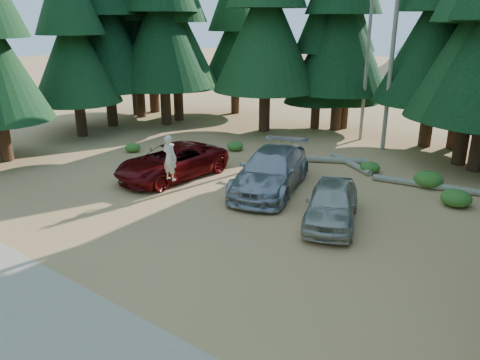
% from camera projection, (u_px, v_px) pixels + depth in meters
% --- Properties ---
extents(ground, '(160.00, 160.00, 0.00)m').
position_uv_depth(ground, '(208.00, 234.00, 16.50)').
color(ground, '#B97D4E').
rests_on(ground, ground).
extents(gravel_strip, '(26.00, 3.50, 0.01)m').
position_uv_depth(gravel_strip, '(38.00, 325.00, 11.59)').
color(gravel_strip, tan).
rests_on(gravel_strip, ground).
extents(forest_belt_north, '(36.00, 7.00, 22.00)m').
position_uv_depth(forest_belt_north, '(372.00, 146.00, 27.82)').
color(forest_belt_north, black).
rests_on(forest_belt_north, ground).
extents(forest_belt_west, '(6.00, 22.00, 22.00)m').
position_uv_depth(forest_belt_west, '(57.00, 143.00, 28.31)').
color(forest_belt_west, black).
rests_on(forest_belt_west, ground).
extents(snag_front, '(0.24, 0.24, 12.00)m').
position_uv_depth(snag_front, '(393.00, 41.00, 25.01)').
color(snag_front, gray).
rests_on(snag_front, ground).
extents(snag_back, '(0.20, 0.20, 10.00)m').
position_uv_depth(snag_back, '(367.00, 57.00, 27.61)').
color(snag_back, gray).
rests_on(snag_back, ground).
extents(red_pickup, '(3.13, 5.84, 1.56)m').
position_uv_depth(red_pickup, '(172.00, 162.00, 22.06)').
color(red_pickup, '#5A0709').
rests_on(red_pickup, ground).
extents(silver_minivan_center, '(4.14, 6.52, 1.76)m').
position_uv_depth(silver_minivan_center, '(271.00, 171.00, 20.45)').
color(silver_minivan_center, '#9A9CA2').
rests_on(silver_minivan_center, ground).
extents(silver_minivan_right, '(3.30, 4.82, 1.52)m').
position_uv_depth(silver_minivan_right, '(332.00, 203.00, 17.18)').
color(silver_minivan_right, '#ACA898').
rests_on(silver_minivan_right, ground).
extents(frisbee_player, '(0.74, 0.50, 1.98)m').
position_uv_depth(frisbee_player, '(170.00, 158.00, 20.02)').
color(frisbee_player, beige).
rests_on(frisbee_player, ground).
extents(log_left, '(4.27, 2.40, 0.33)m').
position_uv_depth(log_left, '(323.00, 160.00, 24.53)').
color(log_left, gray).
rests_on(log_left, ground).
extents(log_mid, '(3.11, 2.27, 0.29)m').
position_uv_depth(log_mid, '(350.00, 163.00, 23.98)').
color(log_mid, gray).
rests_on(log_mid, ground).
extents(log_right, '(4.73, 1.06, 0.30)m').
position_uv_depth(log_right, '(427.00, 185.00, 20.84)').
color(log_right, gray).
rests_on(log_right, ground).
extents(shrub_far_left, '(0.94, 0.94, 0.52)m').
position_uv_depth(shrub_far_left, '(235.00, 146.00, 26.74)').
color(shrub_far_left, '#28631D').
rests_on(shrub_far_left, ground).
extents(shrub_left, '(0.87, 0.87, 0.48)m').
position_uv_depth(shrub_left, '(272.00, 154.00, 25.25)').
color(shrub_left, '#28631D').
rests_on(shrub_left, ground).
extents(shrub_center_left, '(1.07, 1.07, 0.59)m').
position_uv_depth(shrub_center_left, '(279.00, 150.00, 25.87)').
color(shrub_center_left, '#28631D').
rests_on(shrub_center_left, ground).
extents(shrub_center_right, '(0.98, 0.98, 0.54)m').
position_uv_depth(shrub_center_right, '(370.00, 167.00, 22.90)').
color(shrub_center_right, '#28631D').
rests_on(shrub_center_right, ground).
extents(shrub_right, '(1.29, 1.29, 0.71)m').
position_uv_depth(shrub_right, '(428.00, 179.00, 20.97)').
color(shrub_right, '#28631D').
rests_on(shrub_right, ground).
extents(shrub_far_right, '(1.21, 1.21, 0.67)m').
position_uv_depth(shrub_far_right, '(456.00, 198.00, 18.85)').
color(shrub_far_right, '#28631D').
rests_on(shrub_far_right, ground).
extents(shrub_edge_west, '(0.89, 0.89, 0.49)m').
position_uv_depth(shrub_edge_west, '(133.00, 148.00, 26.48)').
color(shrub_edge_west, '#28631D').
rests_on(shrub_edge_west, ground).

